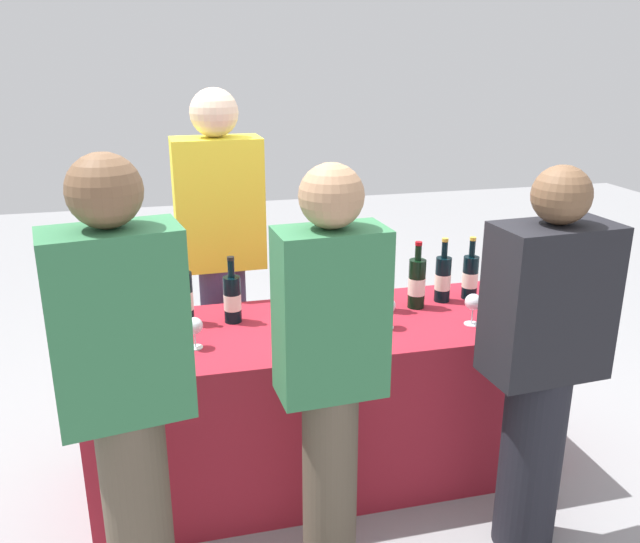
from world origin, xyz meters
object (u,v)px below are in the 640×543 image
object	(u,v)px
wine_glass_1	(194,327)
wine_glass_2	(302,311)
wine_glass_3	(387,307)
guest_1	(330,370)
wine_bottle_2	(232,299)
wine_glass_0	(169,325)
wine_bottle_3	(382,286)
wine_bottle_4	(417,283)
guest_0	(126,392)
wine_bottle_1	(185,297)
wine_bottle_5	(443,279)
wine_glass_4	(473,303)
wine_bottle_0	(153,306)
wine_bottle_6	(470,277)
server_pouring	(221,250)
guest_2	(542,359)

from	to	relation	value
wine_glass_1	wine_glass_2	xyz separation A→B (m)	(0.46, 0.05, 0.01)
wine_glass_3	guest_1	world-z (taller)	guest_1
wine_glass_1	guest_1	size ratio (longest dim) A/B	0.08
wine_bottle_2	wine_glass_0	xyz separation A→B (m)	(-0.28, -0.22, -0.01)
wine_bottle_3	wine_bottle_4	world-z (taller)	wine_bottle_3
wine_glass_2	guest_0	bearing A→B (deg)	-138.37
wine_bottle_1	wine_bottle_2	xyz separation A→B (m)	(0.21, -0.03, -0.01)
wine_bottle_5	wine_glass_4	bearing A→B (deg)	-88.18
wine_bottle_0	wine_glass_1	world-z (taller)	wine_bottle_0
wine_bottle_6	wine_bottle_2	bearing A→B (deg)	-179.07
wine_bottle_5	wine_glass_2	distance (m)	0.77
wine_glass_4	wine_glass_0	bearing A→B (deg)	176.76
wine_glass_4	server_pouring	size ratio (longest dim) A/B	0.08
wine_bottle_3	wine_glass_4	size ratio (longest dim) A/B	2.25
wine_glass_0	server_pouring	xyz separation A→B (m)	(0.29, 0.71, 0.09)
wine_bottle_4	guest_1	bearing A→B (deg)	-129.62
wine_bottle_2	server_pouring	xyz separation A→B (m)	(0.00, 0.49, 0.08)
wine_bottle_5	wine_glass_4	xyz separation A→B (m)	(0.01, -0.30, -0.01)
wine_bottle_0	wine_bottle_5	distance (m)	1.36
guest_0	guest_2	bearing A→B (deg)	-8.90
wine_bottle_3	wine_bottle_0	bearing A→B (deg)	179.78
wine_bottle_3	wine_bottle_6	distance (m)	0.47
server_pouring	wine_glass_0	bearing A→B (deg)	66.61
guest_1	wine_bottle_3	bearing A→B (deg)	55.67
wine_bottle_5	wine_bottle_6	distance (m)	0.15
guest_1	wine_bottle_5	bearing A→B (deg)	42.39
wine_bottle_6	wine_bottle_0	bearing A→B (deg)	-178.25
guest_1	wine_glass_2	bearing A→B (deg)	83.71
wine_bottle_4	guest_2	distance (m)	0.79
wine_bottle_0	wine_bottle_6	bearing A→B (deg)	1.75
wine_glass_1	server_pouring	world-z (taller)	server_pouring
wine_bottle_5	guest_1	xyz separation A→B (m)	(-0.77, -0.79, -0.00)
wine_glass_1	guest_2	bearing A→B (deg)	-24.10
wine_bottle_1	wine_glass_3	distance (m)	0.89
guest_2	wine_glass_2	bearing A→B (deg)	138.29
wine_bottle_5	guest_1	bearing A→B (deg)	-134.19
wine_glass_0	wine_glass_4	bearing A→B (deg)	-3.24
wine_bottle_0	wine_bottle_1	size ratio (longest dim) A/B	0.92
wine_bottle_2	guest_2	bearing A→B (deg)	-36.98
wine_glass_1	wine_bottle_0	bearing A→B (deg)	126.85
wine_glass_2	wine_glass_4	size ratio (longest dim) A/B	0.94
wine_bottle_0	wine_bottle_1	distance (m)	0.15
wine_bottle_6	wine_bottle_5	bearing A→B (deg)	-178.25
guest_2	server_pouring	bearing A→B (deg)	125.62
wine_bottle_2	wine_glass_4	distance (m)	1.07
wine_glass_1	guest_1	bearing A→B (deg)	-51.24
guest_0	guest_1	bearing A→B (deg)	-6.38
wine_bottle_5	server_pouring	distance (m)	1.12
wine_glass_0	wine_glass_2	xyz separation A→B (m)	(0.56, 0.03, -0.00)
server_pouring	guest_2	bearing A→B (deg)	127.94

